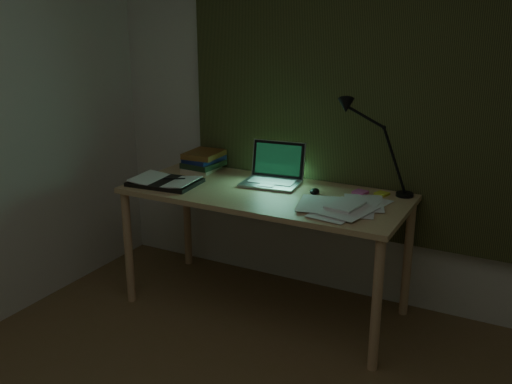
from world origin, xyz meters
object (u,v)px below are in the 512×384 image
(open_textbook, at_px, (165,181))
(book_stack, at_px, (202,161))
(laptop, at_px, (271,166))
(desk, at_px, (265,251))
(loose_papers, at_px, (337,204))
(desk_lamp, at_px, (408,151))

(open_textbook, xyz_separation_m, book_stack, (0.03, 0.39, 0.05))
(open_textbook, height_order, book_stack, book_stack)
(laptop, bearing_deg, desk, -83.01)
(loose_papers, height_order, desk_lamp, desk_lamp)
(loose_papers, bearing_deg, desk_lamp, 50.11)
(desk, xyz_separation_m, loose_papers, (0.48, -0.05, 0.41))
(loose_papers, bearing_deg, desk, 174.20)
(laptop, bearing_deg, open_textbook, -160.22)
(book_stack, bearing_deg, open_textbook, -95.10)
(loose_papers, relative_size, desk_lamp, 0.68)
(desk, relative_size, book_stack, 6.65)
(laptop, height_order, book_stack, laptop)
(loose_papers, bearing_deg, book_stack, 165.65)
(desk_lamp, bearing_deg, laptop, -159.26)
(open_textbook, xyz_separation_m, desk_lamp, (1.42, 0.46, 0.26))
(open_textbook, relative_size, desk_lamp, 0.75)
(desk, bearing_deg, laptop, 103.07)
(loose_papers, bearing_deg, open_textbook, -174.50)
(desk_lamp, bearing_deg, desk, -149.67)
(desk, distance_m, desk_lamp, 1.07)
(laptop, xyz_separation_m, open_textbook, (-0.60, -0.29, -0.11))
(desk, height_order, book_stack, book_stack)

